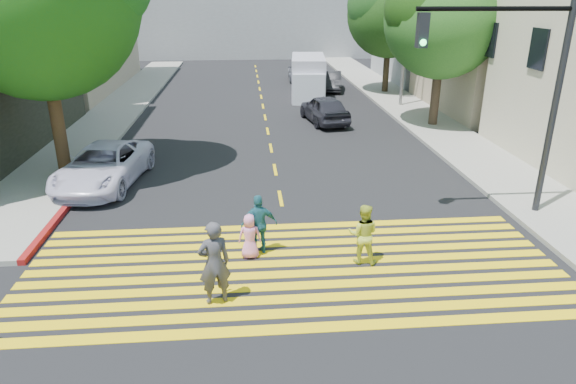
{
  "coord_description": "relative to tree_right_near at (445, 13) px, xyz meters",
  "views": [
    {
      "loc": [
        -1.11,
        -10.0,
        6.5
      ],
      "look_at": [
        0.0,
        3.0,
        1.4
      ],
      "focal_mm": 32.0,
      "sensor_mm": 36.0,
      "label": 1
    }
  ],
  "objects": [
    {
      "name": "crosswalk",
      "position": [
        -8.6,
        -13.96,
        -5.57
      ],
      "size": [
        13.4,
        5.3,
        0.01
      ],
      "color": "yellow",
      "rests_on": "ground"
    },
    {
      "name": "tree_right_far",
      "position": [
        -0.04,
        9.36,
        -0.14
      ],
      "size": [
        6.58,
        6.31,
        8.04
      ],
      "rotation": [
        0.0,
        0.0,
        0.15
      ],
      "color": "black",
      "rests_on": "ground"
    },
    {
      "name": "dark_car_parked",
      "position": [
        -3.59,
        10.76,
        -4.93
      ],
      "size": [
        1.95,
        4.05,
        1.28
      ],
      "primitive_type": "imported",
      "rotation": [
        0.0,
        0.0,
        -0.16
      ],
      "color": "black",
      "rests_on": "ground"
    },
    {
      "name": "lane_line",
      "position": [
        -8.6,
        7.26,
        -5.57
      ],
      "size": [
        0.12,
        34.4,
        0.01
      ],
      "color": "yellow",
      "rests_on": "ground"
    },
    {
      "name": "white_van",
      "position": [
        -5.54,
        8.3,
        -4.33
      ],
      "size": [
        2.62,
        5.72,
        2.61
      ],
      "rotation": [
        0.0,
        0.0,
        -0.1
      ],
      "color": "#B5B1C4",
      "rests_on": "ground"
    },
    {
      "name": "traffic_signal",
      "position": [
        -1.96,
        -11.22,
        -1.36
      ],
      "size": [
        4.44,
        0.38,
        6.51
      ],
      "rotation": [
        0.0,
        0.0,
        -0.01
      ],
      "color": "#222328",
      "rests_on": "ground"
    },
    {
      "name": "dark_car_near",
      "position": [
        -5.52,
        1.3,
        -4.84
      ],
      "size": [
        2.42,
        4.54,
        1.47
      ],
      "primitive_type": "imported",
      "rotation": [
        0.0,
        0.0,
        3.31
      ],
      "color": "black",
      "rests_on": "ground"
    },
    {
      "name": "sidewalk_right",
      "position": [
        -0.1,
        -0.24,
        -5.5
      ],
      "size": [
        3.0,
        60.0,
        0.15
      ],
      "primitive_type": "cube",
      "color": "gray",
      "rests_on": "ground"
    },
    {
      "name": "tree_right_near",
      "position": [
        0.0,
        0.0,
        0.0
      ],
      "size": [
        6.41,
        5.96,
        8.24
      ],
      "rotation": [
        0.0,
        0.0,
        0.06
      ],
      "color": "black",
      "rests_on": "ground"
    },
    {
      "name": "pedestrian_child",
      "position": [
        -9.68,
        -13.26,
        -4.97
      ],
      "size": [
        0.59,
        0.39,
        1.21
      ],
      "primitive_type": "imported",
      "rotation": [
        0.0,
        0.0,
        3.13
      ],
      "color": "pink",
      "rests_on": "ground"
    },
    {
      "name": "building_right_tan",
      "position": [
        6.4,
        3.76,
        -0.57
      ],
      "size": [
        10.0,
        10.0,
        10.0
      ],
      "primitive_type": "cube",
      "color": "tan",
      "rests_on": "ground"
    },
    {
      "name": "building_right_grey",
      "position": [
        6.4,
        14.76,
        -0.57
      ],
      "size": [
        10.0,
        10.0,
        10.0
      ],
      "primitive_type": "cube",
      "color": "gray",
      "rests_on": "ground"
    },
    {
      "name": "pedestrian_woman",
      "position": [
        -6.82,
        -13.77,
        -4.78
      ],
      "size": [
        0.9,
        0.78,
        1.59
      ],
      "primitive_type": "imported",
      "rotation": [
        0.0,
        0.0,
        2.88
      ],
      "color": "#BBC83A",
      "rests_on": "ground"
    },
    {
      "name": "sidewalk_left",
      "position": [
        -17.1,
        6.76,
        -5.5
      ],
      "size": [
        3.0,
        40.0,
        0.15
      ],
      "primitive_type": "cube",
      "color": "gray",
      "rests_on": "ground"
    },
    {
      "name": "silver_car",
      "position": [
        -5.25,
        15.33,
        -4.88
      ],
      "size": [
        2.23,
        4.87,
        1.38
      ],
      "primitive_type": "imported",
      "rotation": [
        0.0,
        0.0,
        3.08
      ],
      "color": "gray",
      "rests_on": "ground"
    },
    {
      "name": "white_sedan",
      "position": [
        -14.8,
        -7.37,
        -4.86
      ],
      "size": [
        3.03,
        5.42,
        1.43
      ],
      "primitive_type": "imported",
      "rotation": [
        0.0,
        0.0,
        -0.13
      ],
      "color": "silver",
      "rests_on": "ground"
    },
    {
      "name": "pedestrian_man",
      "position": [
        -10.48,
        -15.29,
        -4.59
      ],
      "size": [
        0.82,
        0.66,
        1.97
      ],
      "primitive_type": "imported",
      "rotation": [
        0.0,
        0.0,
        3.43
      ],
      "color": "#413F46",
      "rests_on": "ground"
    },
    {
      "name": "street_lamp",
      "position": [
        -0.56,
        4.84,
        0.09
      ],
      "size": [
        2.2,
        0.77,
        9.86
      ],
      "rotation": [
        0.0,
        0.0,
        -0.26
      ],
      "color": "gray",
      "rests_on": "ground"
    },
    {
      "name": "ground",
      "position": [
        -8.6,
        -15.24,
        -5.57
      ],
      "size": [
        120.0,
        120.0,
        0.0
      ],
      "primitive_type": "plane",
      "color": "black"
    },
    {
      "name": "building_left_tan",
      "position": [
        -24.6,
        12.76,
        -0.57
      ],
      "size": [
        12.0,
        16.0,
        10.0
      ],
      "primitive_type": "cube",
      "color": "tan",
      "rests_on": "ground"
    },
    {
      "name": "curb_red",
      "position": [
        -15.5,
        -9.24,
        -5.49
      ],
      "size": [
        0.2,
        8.0,
        0.16
      ],
      "primitive_type": "cube",
      "color": "maroon",
      "rests_on": "ground"
    },
    {
      "name": "pedestrian_extra",
      "position": [
        -9.43,
        -13.03,
        -4.75
      ],
      "size": [
        1.0,
        0.52,
        1.64
      ],
      "primitive_type": "imported",
      "rotation": [
        0.0,
        0.0,
        3.27
      ],
      "color": "#246779",
      "rests_on": "ground"
    }
  ]
}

